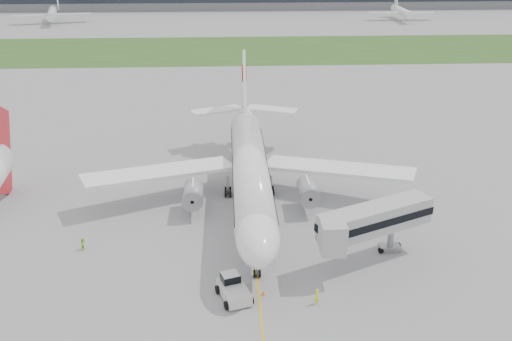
{
  "coord_description": "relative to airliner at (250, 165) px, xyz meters",
  "views": [
    {
      "loc": [
        -2.97,
        -70.32,
        36.6
      ],
      "look_at": [
        0.75,
        2.0,
        6.05
      ],
      "focal_mm": 40.0,
      "sensor_mm": 36.0,
      "label": 1
    }
  ],
  "objects": [
    {
      "name": "airliner",
      "position": [
        0.0,
        0.0,
        0.0
      ],
      "size": [
        48.13,
        53.95,
        17.88
      ],
      "color": "white",
      "rests_on": "ground"
    },
    {
      "name": "pushback_tug",
      "position": [
        -2.79,
        -23.53,
        -4.58
      ],
      "size": [
        4.19,
        5.16,
        2.35
      ],
      "rotation": [
        0.0,
        0.0,
        0.32
      ],
      "color": "silver",
      "rests_on": "ground"
    },
    {
      "name": "jet_bridge",
      "position": [
        13.25,
        -17.27,
        -0.27
      ],
      "size": [
        14.97,
        10.36,
        7.29
      ],
      "rotation": [
        0.0,
        0.0,
        0.44
      ],
      "color": "#A7A7AA",
      "rests_on": "ground"
    },
    {
      "name": "distant_aircraft_left",
      "position": [
        -76.79,
        177.71,
        -5.66
      ],
      "size": [
        37.3,
        34.54,
        12.11
      ],
      "primitive_type": null,
      "rotation": [
        0.0,
        0.0,
        0.23
      ],
      "color": "white",
      "rests_on": "ground"
    },
    {
      "name": "safety_cone_left",
      "position": [
        -1.71,
        -23.85,
        -5.41
      ],
      "size": [
        0.36,
        0.36,
        0.5
      ],
      "primitive_type": "cone",
      "color": "orange",
      "rests_on": "ground"
    },
    {
      "name": "distant_aircraft_right",
      "position": [
        74.39,
        179.21,
        -5.66
      ],
      "size": [
        29.55,
        26.17,
        11.15
      ],
      "primitive_type": null,
      "rotation": [
        0.0,
        0.0,
        -0.02
      ],
      "color": "white",
      "rests_on": "ground"
    },
    {
      "name": "ground_crew_near",
      "position": [
        6.0,
        -25.35,
        -4.71
      ],
      "size": [
        0.82,
        0.79,
        1.89
      ],
      "primitive_type": "imported",
      "rotation": [
        0.0,
        0.0,
        3.86
      ],
      "color": "yellow",
      "rests_on": "ground"
    },
    {
      "name": "grass_strip",
      "position": [
        0.0,
        115.13,
        -5.65
      ],
      "size": [
        600.0,
        50.0,
        0.02
      ],
      "primitive_type": "cube",
      "color": "#264B1C",
      "rests_on": "ground"
    },
    {
      "name": "ground",
      "position": [
        0.0,
        -4.87,
        -5.66
      ],
      "size": [
        600.0,
        600.0,
        0.0
      ],
      "primitive_type": "plane",
      "color": "gray",
      "rests_on": "ground"
    },
    {
      "name": "control_tower",
      "position": [
        -90.0,
        227.13,
        -5.66
      ],
      "size": [
        12.0,
        12.0,
        56.0
      ],
      "primitive_type": null,
      "color": "slate",
      "rests_on": "ground"
    },
    {
      "name": "ground_crew_far",
      "position": [
        -21.18,
        -12.7,
        -4.84
      ],
      "size": [
        0.84,
        0.95,
        1.64
      ],
      "primitive_type": "imported",
      "rotation": [
        0.0,
        0.0,
        1.24
      ],
      "color": "#9DE426",
      "rests_on": "ground"
    },
    {
      "name": "apron_markings",
      "position": [
        0.0,
        -9.87,
        -5.66
      ],
      "size": [
        70.0,
        70.0,
        0.04
      ],
      "primitive_type": null,
      "color": "gold",
      "rests_on": "ground"
    },
    {
      "name": "safety_cone_right",
      "position": [
        0.5,
        -23.4,
        -5.38
      ],
      "size": [
        0.41,
        0.41,
        0.57
      ],
      "primitive_type": "cone",
      "color": "orange",
      "rests_on": "ground"
    }
  ]
}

